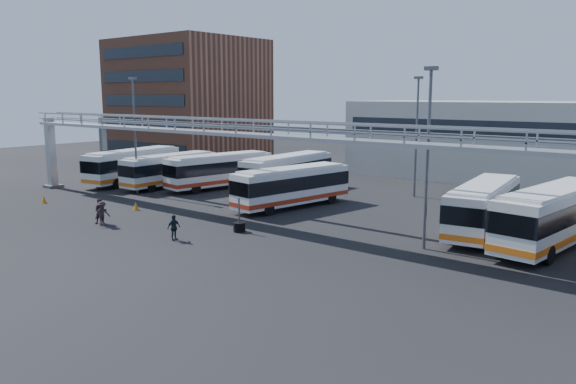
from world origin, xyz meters
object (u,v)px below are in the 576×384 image
Objects in this scene: cone_right at (136,206)px; bus_0 at (133,165)px; cone_left at (44,199)px; bus_2 at (220,169)px; bus_4 at (292,185)px; bus_8 at (555,214)px; pedestrian_c at (102,214)px; light_pole_mid at (428,149)px; bus_1 at (170,169)px; pedestrian_b at (101,211)px; tire_stack at (239,226)px; light_pole_left at (135,129)px; bus_7 at (484,206)px; pedestrian_d at (174,228)px; light_pole_back at (417,130)px; bus_3 at (288,171)px.

bus_0 is at bearing 144.45° from cone_right.
bus_2 is at bearing 67.04° from cone_left.
bus_2 is 1.03× the size of bus_4.
bus_8 reaches higher than pedestrian_c.
bus_1 is (-28.72, 5.35, -4.02)m from light_pole_mid.
pedestrian_b reaches higher than pedestrian_c.
tire_stack is (10.91, -0.04, 0.04)m from cone_right.
bus_2 reaches higher than bus_4.
bus_1 is (-0.72, 4.35, -4.02)m from light_pole_left.
pedestrian_d is (-13.92, -13.39, -1.01)m from bus_7.
light_pole_mid reaches higher than bus_0.
bus_4 reaches higher than bus_1.
bus_7 is at bearing 177.25° from bus_8.
light_pole_back is at bearing 127.53° from bus_7.
bus_3 is at bearing -155.41° from light_pole_back.
light_pole_mid is 1.00× the size of bus_1.
cone_left is (-2.21, -7.55, -5.41)m from light_pole_left.
bus_2 is at bearing 8.89° from bus_0.
bus_3 reaches higher than tire_stack.
tire_stack is (-16.68, -8.61, -1.56)m from bus_8.
tire_stack is (16.95, -4.64, -5.36)m from light_pole_left.
tire_stack is (1.58, 4.05, -0.42)m from pedestrian_d.
bus_7 reaches higher than cone_left.
bus_3 is 6.35× the size of pedestrian_b.
light_pole_back is at bearing 8.14° from pedestrian_b.
cone_left is at bearing -135.87° from light_pole_back.
light_pole_back is 26.30m from pedestrian_b.
pedestrian_d is at bearing -40.37° from bus_0.
light_pole_back is 12.27m from bus_4.
bus_8 is 7.00× the size of pedestrian_c.
light_pole_back is 15.62× the size of cone_right.
bus_7 is at bearing 5.50° from bus_2.
light_pole_left is 15.94× the size of cone_left.
pedestrian_b is at bearing -7.54° from cone_left.
bus_4 is (19.98, 0.19, -0.11)m from bus_0.
bus_1 is 5.90× the size of pedestrian_b.
light_pole_left is 0.96× the size of bus_4.
pedestrian_c is (-1.10, -18.49, -1.00)m from bus_3.
pedestrian_b is 1.04× the size of pedestrian_c.
light_pole_mid reaches higher than tire_stack.
bus_1 is 12.07m from cone_left.
bus_1 is at bearing -157.16° from bus_3.
bus_7 reaches higher than tire_stack.
bus_8 reaches higher than tire_stack.
bus_4 is at bearing 105.19° from tire_stack.
bus_1 is at bearing 173.21° from bus_7.
bus_3 reaches higher than bus_2.
bus_1 reaches higher than cone_left.
bus_7 is 6.93× the size of pedestrian_d.
light_pole_mid is at bearing -17.53° from bus_0.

